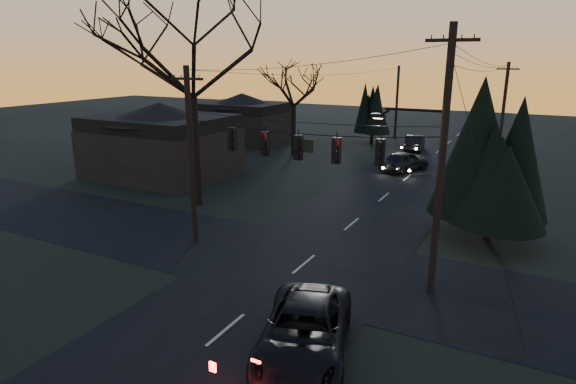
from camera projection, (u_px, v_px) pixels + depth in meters
The scene contains 16 objects.
main_road at pixel (374, 205), 29.80m from camera, with size 8.00×120.00×0.02m, color black.
cross_road at pixel (304, 264), 21.27m from camera, with size 60.00×7.00×0.02m, color black.
utility_pole_right at pixel (430, 292), 18.81m from camera, with size 5.00×0.30×10.00m, color black, non-canonical shape.
utility_pole_left at pixel (196, 241), 23.96m from camera, with size 1.80×0.30×8.50m, color black, non-canonical shape.
utility_pole_far_r at pixel (497, 161), 42.68m from camera, with size 1.80×0.30×8.50m, color black, non-canonical shape.
utility_pole_far_l at pixel (395, 138), 54.65m from camera, with size 0.30×0.30×8.00m, color black, non-canonical shape.
span_signal_assembly at pixel (300, 146), 19.96m from camera, with size 11.50×0.44×1.54m.
bare_tree_left at pixel (191, 51), 27.44m from camera, with size 10.18×10.18×13.17m.
evergreen_right at pixel (496, 157), 22.96m from camera, with size 4.67×4.67×7.34m.
bare_tree_dist at pixel (293, 86), 43.46m from camera, with size 6.59×6.59×9.03m.
evergreen_dist at pixel (373, 110), 50.35m from camera, with size 3.24×3.24×5.79m.
house_left_near at pixel (161, 140), 36.66m from camera, with size 10.00×8.00×5.60m.
house_left_far at pixel (242, 118), 51.70m from camera, with size 9.00×7.00×5.20m.
suv_near at pixel (305, 332), 14.59m from camera, with size 2.59×5.61×1.56m, color black.
sedan_oncoming_a at pixel (404, 161), 38.55m from camera, with size 1.91×4.74×1.62m, color black.
sedan_oncoming_b at pixel (415, 143), 47.21m from camera, with size 1.60×4.58×1.51m, color black.
Camera 1 is at (8.51, -7.70, 8.83)m, focal length 30.00 mm.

